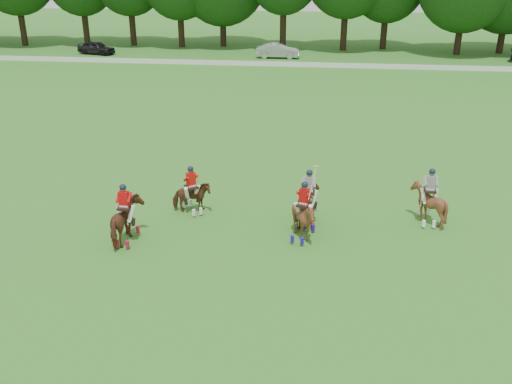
# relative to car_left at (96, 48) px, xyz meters

# --- Properties ---
(ground) EXTENTS (180.00, 180.00, 0.00)m
(ground) POSITION_rel_car_left_xyz_m (19.45, -42.50, -0.69)
(ground) COLOR #30691E
(ground) RESTS_ON ground
(boundary_rail) EXTENTS (120.00, 0.10, 0.44)m
(boundary_rail) POSITION_rel_car_left_xyz_m (19.45, -4.50, -0.47)
(boundary_rail) COLOR white
(boundary_rail) RESTS_ON ground
(car_left) EXTENTS (4.34, 2.61, 1.38)m
(car_left) POSITION_rel_car_left_xyz_m (0.00, 0.00, 0.00)
(car_left) COLOR black
(car_left) RESTS_ON ground
(car_mid) EXTENTS (4.41, 1.59, 1.45)m
(car_mid) POSITION_rel_car_left_xyz_m (19.33, 0.00, 0.03)
(car_mid) COLOR #ADADB2
(car_mid) RESTS_ON ground
(polo_red_a) EXTENTS (1.23, 1.99, 2.38)m
(polo_red_a) POSITION_rel_car_left_xyz_m (16.92, -40.43, 0.17)
(polo_red_a) COLOR #542B16
(polo_red_a) RESTS_ON ground
(polo_red_b) EXTENTS (1.77, 1.73, 2.09)m
(polo_red_b) POSITION_rel_car_left_xyz_m (18.80, -37.55, 0.04)
(polo_red_b) COLOR #542B16
(polo_red_b) RESTS_ON ground
(polo_red_c) EXTENTS (1.76, 1.86, 2.91)m
(polo_red_c) POSITION_rel_car_left_xyz_m (23.58, -39.38, 0.17)
(polo_red_c) COLOR #542B16
(polo_red_c) RESTS_ON ground
(polo_stripe_a) EXTENTS (1.20, 1.95, 2.33)m
(polo_stripe_a) POSITION_rel_car_left_xyz_m (23.72, -38.04, 0.16)
(polo_stripe_a) COLOR #542B16
(polo_stripe_a) RESTS_ON ground
(polo_stripe_b) EXTENTS (1.35, 1.51, 2.35)m
(polo_stripe_b) POSITION_rel_car_left_xyz_m (28.55, -37.36, 0.16)
(polo_stripe_b) COLOR #542B16
(polo_stripe_b) RESTS_ON ground
(polo_ball) EXTENTS (0.09, 0.09, 0.09)m
(polo_ball) POSITION_rel_car_left_xyz_m (23.21, -39.84, -0.65)
(polo_ball) COLOR white
(polo_ball) RESTS_ON ground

